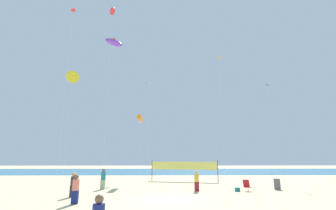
% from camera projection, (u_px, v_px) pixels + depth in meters
% --- Properties ---
extents(ground_plane, '(120.00, 120.00, 0.00)m').
position_uv_depth(ground_plane, '(167.00, 200.00, 15.27)').
color(ground_plane, beige).
extents(ocean_band, '(120.00, 20.00, 0.01)m').
position_uv_depth(ocean_band, '(165.00, 171.00, 45.14)').
color(ocean_band, teal).
rests_on(ocean_band, ground).
extents(beachgoer_mustard_shirt, '(0.38, 0.38, 1.64)m').
position_uv_depth(beachgoer_mustard_shirt, '(197.00, 180.00, 19.30)').
color(beachgoer_mustard_shirt, maroon).
rests_on(beachgoer_mustard_shirt, ground).
extents(beachgoer_teal_shirt, '(0.40, 0.40, 1.74)m').
position_uv_depth(beachgoer_teal_shirt, '(103.00, 178.00, 20.42)').
color(beachgoer_teal_shirt, '#99B28C').
rests_on(beachgoer_teal_shirt, ground).
extents(beachgoer_coral_shirt, '(0.39, 0.39, 1.71)m').
position_uv_depth(beachgoer_coral_shirt, '(76.00, 188.00, 14.14)').
color(beachgoer_coral_shirt, navy).
rests_on(beachgoer_coral_shirt, ground).
extents(beachgoer_charcoal_shirt, '(0.38, 0.38, 1.67)m').
position_uv_depth(beachgoer_charcoal_shirt, '(73.00, 184.00, 16.59)').
color(beachgoer_charcoal_shirt, '#2D2D33').
rests_on(beachgoer_charcoal_shirt, ground).
extents(folding_beach_chair, '(0.52, 0.65, 0.89)m').
position_uv_depth(folding_beach_chair, '(247.00, 185.00, 19.27)').
color(folding_beach_chair, red).
rests_on(folding_beach_chair, ground).
extents(trash_barrel, '(0.53, 0.53, 0.90)m').
position_uv_depth(trash_barrel, '(277.00, 184.00, 20.23)').
color(trash_barrel, '#595960').
rests_on(trash_barrel, ground).
extents(volleyball_net, '(7.61, 1.93, 2.40)m').
position_uv_depth(volleyball_net, '(184.00, 167.00, 27.37)').
color(volleyball_net, '#4C4C51').
rests_on(volleyball_net, ground).
extents(beach_handbag, '(0.38, 0.19, 0.30)m').
position_uv_depth(beach_handbag, '(237.00, 189.00, 19.04)').
color(beach_handbag, '#19727A').
rests_on(beach_handbag, ground).
extents(kite_orange_diamond, '(0.50, 0.49, 13.53)m').
position_uv_depth(kite_orange_diamond, '(219.00, 63.00, 25.56)').
color(kite_orange_diamond, silver).
rests_on(kite_orange_diamond, ground).
extents(kite_yellow_delta, '(1.73, 1.21, 14.64)m').
position_uv_depth(kite_yellow_delta, '(72.00, 77.00, 33.03)').
color(kite_yellow_delta, silver).
rests_on(kite_yellow_delta, ground).
extents(kite_green_diamond, '(0.63, 0.62, 14.09)m').
position_uv_depth(kite_green_diamond, '(149.00, 85.00, 36.04)').
color(kite_green_diamond, silver).
rests_on(kite_green_diamond, ground).
extents(kite_red_inflatable, '(0.90, 1.51, 17.42)m').
position_uv_depth(kite_red_inflatable, '(112.00, 12.00, 23.46)').
color(kite_red_inflatable, silver).
rests_on(kite_red_inflatable, ground).
extents(kite_black_diamond, '(0.57, 0.57, 11.90)m').
position_uv_depth(kite_black_diamond, '(267.00, 89.00, 29.80)').
color(kite_black_diamond, silver).
rests_on(kite_black_diamond, ground).
extents(kite_red_diamond, '(0.67, 0.67, 18.86)m').
position_uv_depth(kite_red_diamond, '(73.00, 17.00, 25.81)').
color(kite_red_diamond, silver).
rests_on(kite_red_diamond, ground).
extents(kite_violet_inflatable, '(2.87, 1.35, 20.22)m').
position_uv_depth(kite_violet_inflatable, '(114.00, 42.00, 34.80)').
color(kite_violet_inflatable, silver).
rests_on(kite_violet_inflatable, ground).
extents(kite_orange_tube, '(0.60, 2.30, 7.41)m').
position_uv_depth(kite_orange_tube, '(140.00, 118.00, 27.14)').
color(kite_orange_tube, silver).
rests_on(kite_orange_tube, ground).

